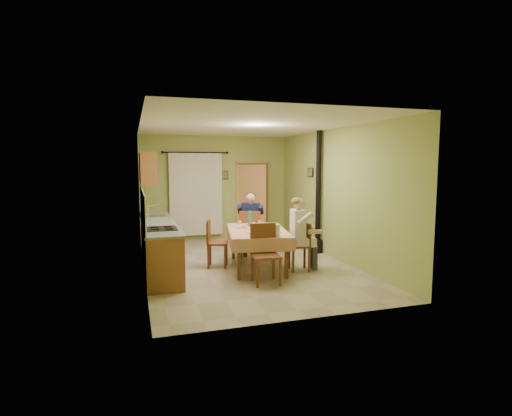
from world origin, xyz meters
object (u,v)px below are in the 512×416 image
object	(u,v)px
dining_table	(257,249)
stove_flue	(318,209)
chair_near	(266,267)
chair_right	(300,256)
man_far	(251,216)
chair_far	(251,242)
chair_left	(217,252)
man_right	(299,225)

from	to	relation	value
dining_table	stove_flue	world-z (taller)	stove_flue
chair_near	chair_right	bearing A→B (deg)	-142.09
dining_table	man_far	bearing A→B (deg)	90.74
chair_far	chair_near	world-z (taller)	chair_far
chair_right	man_far	bearing A→B (deg)	27.29
chair_near	chair_left	xyz separation A→B (m)	(-0.58, 1.35, -0.00)
dining_table	chair_left	bearing A→B (deg)	168.43
stove_flue	chair_far	bearing A→B (deg)	172.49
chair_near	stove_flue	distance (m)	2.81
chair_far	man_far	world-z (taller)	man_far
man_far	man_right	xyz separation A→B (m)	(0.52, -1.53, 0.00)
chair_far	stove_flue	distance (m)	1.73
dining_table	chair_far	xyz separation A→B (m)	(0.18, 1.08, -0.09)
dining_table	chair_far	world-z (taller)	chair_far
man_right	stove_flue	xyz separation A→B (m)	(1.03, 1.31, 0.15)
chair_right	man_right	xyz separation A→B (m)	(-0.01, 0.00, 0.59)
chair_right	man_right	bearing A→B (deg)	90.00
man_right	stove_flue	size ratio (longest dim) A/B	0.50
chair_far	man_far	bearing A→B (deg)	90.00
chair_near	chair_left	world-z (taller)	chair_near
dining_table	stove_flue	distance (m)	2.05
man_far	man_right	size ratio (longest dim) A/B	1.00
chair_far	chair_right	world-z (taller)	chair_far
chair_near	man_right	xyz separation A→B (m)	(0.89, 0.61, 0.59)
man_far	chair_left	bearing A→B (deg)	-118.83
dining_table	chair_left	world-z (taller)	chair_left
man_far	stove_flue	world-z (taller)	stove_flue
chair_right	chair_left	size ratio (longest dim) A/B	0.98
chair_left	stove_flue	size ratio (longest dim) A/B	0.34
chair_left	chair_near	bearing A→B (deg)	41.08
chair_left	man_right	bearing A→B (deg)	81.28
chair_right	stove_flue	distance (m)	1.82
dining_table	chair_near	distance (m)	1.06
chair_left	chair_right	bearing A→B (deg)	81.41
dining_table	chair_far	bearing A→B (deg)	90.90
chair_left	stove_flue	distance (m)	2.66
chair_near	man_far	world-z (taller)	man_far
dining_table	chair_right	bearing A→B (deg)	-20.44
chair_far	chair_right	size ratio (longest dim) A/B	1.11
dining_table	chair_left	xyz separation A→B (m)	(-0.75, 0.31, -0.09)
chair_near	man_far	bearing A→B (deg)	-95.88
dining_table	man_right	xyz separation A→B (m)	(0.71, -0.43, 0.50)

